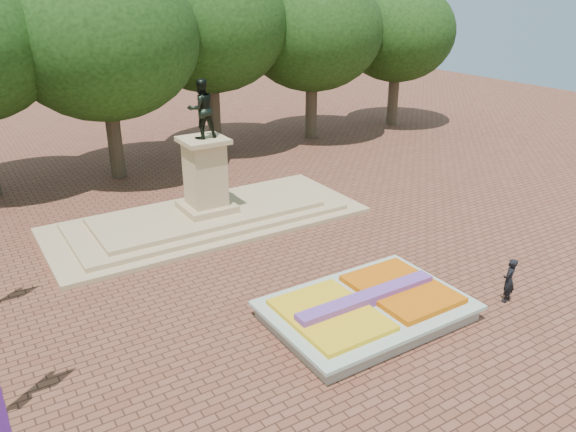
% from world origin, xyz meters
% --- Properties ---
extents(ground, '(90.00, 90.00, 0.00)m').
position_xyz_m(ground, '(0.00, 0.00, 0.00)').
color(ground, brown).
rests_on(ground, ground).
extents(flower_bed, '(6.30, 4.30, 0.91)m').
position_xyz_m(flower_bed, '(1.03, -2.00, 0.38)').
color(flower_bed, gray).
rests_on(flower_bed, ground).
extents(monument, '(14.00, 6.00, 6.40)m').
position_xyz_m(monument, '(0.00, 8.00, 0.88)').
color(monument, tan).
rests_on(monument, ground).
extents(tree_row_back, '(44.80, 8.80, 10.43)m').
position_xyz_m(tree_row_back, '(2.33, 18.00, 6.67)').
color(tree_row_back, '#382B1E').
rests_on(tree_row_back, ground).
extents(pedestrian, '(0.68, 0.57, 1.58)m').
position_xyz_m(pedestrian, '(5.74, -3.68, 0.79)').
color(pedestrian, black).
rests_on(pedestrian, ground).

